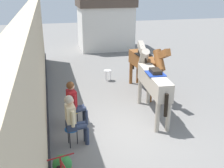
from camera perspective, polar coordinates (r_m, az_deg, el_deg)
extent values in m
plane|color=slate|center=(10.31, -0.18, -1.89)|extent=(40.00, 40.00, 0.00)
cube|color=#CCB793|center=(8.09, -15.52, 3.79)|extent=(0.30, 14.00, 3.40)
cube|color=black|center=(8.63, -14.44, -5.90)|extent=(0.34, 14.00, 0.36)
cube|color=silver|center=(17.33, -1.42, 11.76)|extent=(3.20, 2.40, 2.60)
cylinder|color=#194C99|center=(6.99, -8.58, -9.41)|extent=(0.34, 0.34, 0.03)
cylinder|color=black|center=(7.13, -7.35, -10.93)|extent=(0.02, 0.02, 0.45)
cylinder|color=black|center=(7.20, -9.22, -10.68)|extent=(0.02, 0.02, 0.45)
cylinder|color=black|center=(7.00, -8.86, -11.66)|extent=(0.02, 0.02, 0.45)
cube|color=#2D3851|center=(6.93, -8.63, -8.58)|extent=(0.27, 0.34, 0.20)
cube|color=beige|center=(6.78, -8.77, -6.22)|extent=(0.25, 0.36, 0.44)
sphere|color=tan|center=(6.64, -8.94, -3.51)|extent=(0.20, 0.20, 0.20)
sphere|color=#B2A38E|center=(6.62, -9.12, -3.30)|extent=(0.22, 0.22, 0.22)
cylinder|color=#2D3851|center=(7.05, -7.20, -8.43)|extent=(0.39, 0.16, 0.13)
cylinder|color=#2D3851|center=(7.24, -5.60, -10.30)|extent=(0.11, 0.11, 0.46)
cylinder|color=#2D3851|center=(6.92, -6.92, -9.04)|extent=(0.39, 0.16, 0.13)
cylinder|color=#2D3851|center=(7.10, -5.29, -10.93)|extent=(0.11, 0.11, 0.46)
cylinder|color=beige|center=(6.99, -8.89, -5.86)|extent=(0.09, 0.09, 0.42)
cylinder|color=beige|center=(6.63, -8.26, -7.32)|extent=(0.09, 0.09, 0.42)
cylinder|color=gold|center=(7.86, -8.36, -5.83)|extent=(0.34, 0.34, 0.03)
cylinder|color=black|center=(8.01, -7.31, -7.20)|extent=(0.02, 0.02, 0.45)
cylinder|color=black|center=(8.06, -9.01, -7.10)|extent=(0.02, 0.02, 0.45)
cylinder|color=black|center=(7.85, -8.49, -7.86)|extent=(0.02, 0.02, 0.45)
cube|color=#2D3851|center=(7.81, -8.40, -5.08)|extent=(0.30, 0.36, 0.20)
cube|color=maroon|center=(7.68, -8.52, -2.92)|extent=(0.28, 0.38, 0.44)
sphere|color=tan|center=(7.55, -8.66, -0.48)|extent=(0.20, 0.20, 0.20)
sphere|color=#593319|center=(7.53, -8.82, -0.29)|extent=(0.22, 0.22, 0.22)
cylinder|color=#2D3851|center=(7.95, -7.24, -4.94)|extent=(0.40, 0.20, 0.13)
cylinder|color=#2D3851|center=(8.14, -5.88, -6.61)|extent=(0.11, 0.11, 0.46)
cylinder|color=#2D3851|center=(7.81, -6.87, -5.40)|extent=(0.40, 0.20, 0.13)
cylinder|color=#2D3851|center=(8.00, -5.48, -7.09)|extent=(0.11, 0.11, 0.46)
cylinder|color=maroon|center=(7.88, -8.80, -2.71)|extent=(0.09, 0.09, 0.42)
cylinder|color=maroon|center=(7.53, -7.90, -3.80)|extent=(0.09, 0.09, 0.42)
cube|color=#B2A899|center=(8.22, 8.82, 0.60)|extent=(0.61, 2.23, 0.52)
cylinder|color=#B2A899|center=(9.31, 5.88, -1.54)|extent=(0.13, 0.13, 0.90)
cylinder|color=#B2A899|center=(9.39, 7.71, -1.42)|extent=(0.13, 0.13, 0.90)
cylinder|color=#B2A899|center=(7.62, 9.56, -6.93)|extent=(0.13, 0.13, 0.90)
cylinder|color=#B2A899|center=(7.72, 11.76, -6.72)|extent=(0.13, 0.13, 0.90)
cylinder|color=#B2A899|center=(9.20, 6.72, 5.40)|extent=(0.33, 0.65, 0.73)
cube|color=#B2A899|center=(9.45, 6.25, 7.73)|extent=(0.22, 0.54, 0.40)
cube|color=black|center=(9.15, 6.79, 6.22)|extent=(0.09, 0.63, 0.48)
cylinder|color=black|center=(7.33, 11.35, -4.43)|extent=(0.11, 0.11, 0.65)
cube|color=navy|center=(8.04, 9.13, 2.20)|extent=(0.55, 0.64, 0.03)
cube|color=black|center=(8.02, 9.16, 2.67)|extent=(0.31, 0.46, 0.12)
cube|color=brown|center=(10.17, 6.82, 4.57)|extent=(0.56, 2.22, 0.52)
cylinder|color=brown|center=(9.61, 9.78, -1.00)|extent=(0.13, 0.13, 0.90)
cylinder|color=brown|center=(9.49, 8.10, -1.20)|extent=(0.13, 0.13, 0.90)
cylinder|color=brown|center=(11.28, 5.49, 2.45)|extent=(0.13, 0.13, 0.90)
cylinder|color=brown|center=(11.17, 4.01, 2.31)|extent=(0.13, 0.13, 0.90)
cylinder|color=brown|center=(9.02, 9.92, 4.92)|extent=(0.31, 0.65, 0.73)
cube|color=brown|center=(8.65, 11.04, 6.29)|extent=(0.21, 0.54, 0.40)
cube|color=black|center=(9.00, 9.92, 5.82)|extent=(0.07, 0.63, 0.48)
cylinder|color=black|center=(11.26, 4.49, 4.76)|extent=(0.11, 0.11, 0.65)
cube|color=black|center=(10.18, 6.67, 6.21)|extent=(0.53, 0.63, 0.03)
cube|color=black|center=(10.17, 6.68, 6.59)|extent=(0.30, 0.45, 0.12)
sphere|color=#2D7A38|center=(5.86, -10.44, -16.33)|extent=(0.40, 0.40, 0.40)
cylinder|color=maroon|center=(5.09, -10.77, -14.86)|extent=(0.49, 0.14, 0.03)
cylinder|color=white|center=(11.48, -0.95, 2.84)|extent=(0.32, 0.32, 0.03)
cylinder|color=silver|center=(11.58, -0.31, 1.80)|extent=(0.02, 0.02, 0.43)
cylinder|color=silver|center=(11.64, -1.38, 1.90)|extent=(0.02, 0.02, 0.43)
cylinder|color=silver|center=(11.43, -1.14, 1.55)|extent=(0.02, 0.02, 0.43)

